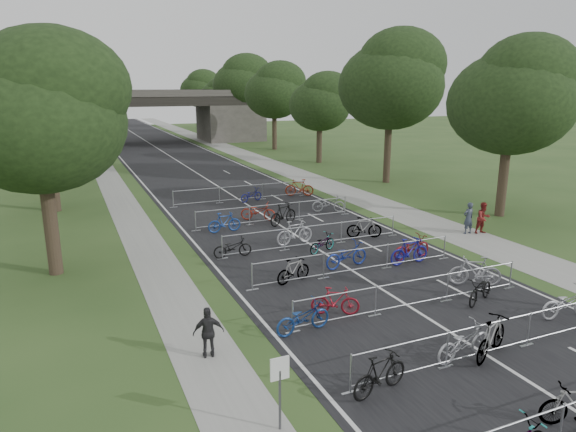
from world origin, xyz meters
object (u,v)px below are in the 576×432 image
pedestrian_b (483,218)px  pedestrian_c (208,333)px  park_sign (280,380)px  overpass_bridge (148,117)px  pedestrian_a (468,218)px

pedestrian_b → pedestrian_c: pedestrian_b is taller
pedestrian_b → park_sign: bearing=-143.9°
pedestrian_b → pedestrian_c: 17.90m
pedestrian_c → overpass_bridge: bearing=-88.4°
pedestrian_c → pedestrian_a: bearing=-147.6°
pedestrian_a → pedestrian_b: (0.75, -0.28, -0.01)m
pedestrian_a → pedestrian_c: pedestrian_a is taller
park_sign → pedestrian_a: bearing=35.1°
pedestrian_b → overpass_bridge: bearing=103.0°
overpass_bridge → pedestrian_c: 58.73m
pedestrian_c → pedestrian_b: bearing=-149.4°
pedestrian_a → pedestrian_b: 0.80m
pedestrian_b → pedestrian_a: bearing=162.2°
pedestrian_a → pedestrian_b: size_ratio=1.01×
pedestrian_a → pedestrian_c: bearing=22.9°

